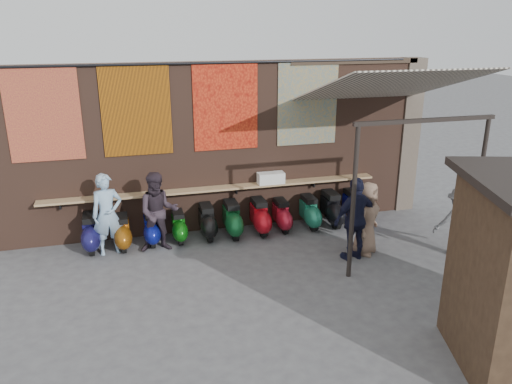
# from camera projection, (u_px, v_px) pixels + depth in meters

# --- Properties ---
(ground) EXTENTS (70.00, 70.00, 0.00)m
(ground) POSITION_uv_depth(u_px,v_px,m) (240.00, 275.00, 10.03)
(ground) COLOR #474749
(ground) RESTS_ON ground
(brick_wall) EXTENTS (10.00, 0.40, 4.00)m
(brick_wall) POSITION_uv_depth(u_px,v_px,m) (212.00, 148.00, 11.86)
(brick_wall) COLOR brown
(brick_wall) RESTS_ON ground
(pier_right) EXTENTS (0.50, 0.50, 4.00)m
(pier_right) POSITION_uv_depth(u_px,v_px,m) (406.00, 136.00, 13.16)
(pier_right) COLOR #4C4238
(pier_right) RESTS_ON ground
(eating_counter) EXTENTS (8.00, 0.32, 0.05)m
(eating_counter) POSITION_uv_depth(u_px,v_px,m) (216.00, 189.00, 11.81)
(eating_counter) COLOR #9E7A51
(eating_counter) RESTS_ON brick_wall
(shelf_box) EXTENTS (0.64, 0.28, 0.27)m
(shelf_box) POSITION_uv_depth(u_px,v_px,m) (271.00, 178.00, 12.07)
(shelf_box) COLOR white
(shelf_box) RESTS_ON eating_counter
(tapestry_redgold) EXTENTS (1.50, 0.02, 2.00)m
(tapestry_redgold) POSITION_uv_depth(u_px,v_px,m) (44.00, 115.00, 10.44)
(tapestry_redgold) COLOR maroon
(tapestry_redgold) RESTS_ON brick_wall
(tapestry_sun) EXTENTS (1.50, 0.02, 2.00)m
(tapestry_sun) POSITION_uv_depth(u_px,v_px,m) (136.00, 111.00, 10.91)
(tapestry_sun) COLOR orange
(tapestry_sun) RESTS_ON brick_wall
(tapestry_orange) EXTENTS (1.50, 0.02, 2.00)m
(tapestry_orange) POSITION_uv_depth(u_px,v_px,m) (226.00, 107.00, 11.41)
(tapestry_orange) COLOR red
(tapestry_orange) RESTS_ON brick_wall
(tapestry_multi) EXTENTS (1.50, 0.02, 2.00)m
(tapestry_multi) POSITION_uv_depth(u_px,v_px,m) (308.00, 103.00, 11.91)
(tapestry_multi) COLOR #26618E
(tapestry_multi) RESTS_ON brick_wall
(hang_rail) EXTENTS (9.50, 0.06, 0.06)m
(hang_rail) POSITION_uv_depth(u_px,v_px,m) (212.00, 63.00, 11.01)
(hang_rail) COLOR black
(hang_rail) RESTS_ON brick_wall
(scooter_stool_0) EXTENTS (0.39, 0.86, 0.82)m
(scooter_stool_0) POSITION_uv_depth(u_px,v_px,m) (91.00, 233.00, 11.02)
(scooter_stool_0) COLOR #16134A
(scooter_stool_0) RESTS_ON ground
(scooter_stool_1) EXTENTS (0.36, 0.79, 0.75)m
(scooter_stool_1) POSITION_uv_depth(u_px,v_px,m) (123.00, 233.00, 11.14)
(scooter_stool_1) COLOR #7E430B
(scooter_stool_1) RESTS_ON ground
(scooter_stool_2) EXTENTS (0.35, 0.79, 0.75)m
(scooter_stool_2) POSITION_uv_depth(u_px,v_px,m) (151.00, 228.00, 11.38)
(scooter_stool_2) COLOR navy
(scooter_stool_2) RESTS_ON ground
(scooter_stool_3) EXTENTS (0.33, 0.74, 0.70)m
(scooter_stool_3) POSITION_uv_depth(u_px,v_px,m) (179.00, 227.00, 11.53)
(scooter_stool_3) COLOR #0B520D
(scooter_stool_3) RESTS_ON ground
(scooter_stool_4) EXTENTS (0.37, 0.83, 0.79)m
(scooter_stool_4) POSITION_uv_depth(u_px,v_px,m) (207.00, 222.00, 11.69)
(scooter_stool_4) COLOR black
(scooter_stool_4) RESTS_ON ground
(scooter_stool_5) EXTENTS (0.39, 0.87, 0.83)m
(scooter_stool_5) POSITION_uv_depth(u_px,v_px,m) (232.00, 219.00, 11.78)
(scooter_stool_5) COLOR #105025
(scooter_stool_5) RESTS_ON ground
(scooter_stool_6) EXTENTS (0.39, 0.87, 0.82)m
(scooter_stool_6) POSITION_uv_depth(u_px,v_px,m) (260.00, 217.00, 11.96)
(scooter_stool_6) COLOR #B70E19
(scooter_stool_6) RESTS_ON ground
(scooter_stool_7) EXTENTS (0.35, 0.78, 0.74)m
(scooter_stool_7) POSITION_uv_depth(u_px,v_px,m) (282.00, 215.00, 12.16)
(scooter_stool_7) COLOR maroon
(scooter_stool_7) RESTS_ON ground
(scooter_stool_8) EXTENTS (0.37, 0.82, 0.78)m
(scooter_stool_8) POSITION_uv_depth(u_px,v_px,m) (310.00, 212.00, 12.29)
(scooter_stool_8) COLOR #1C7153
(scooter_stool_8) RESTS_ON ground
(scooter_stool_9) EXTENTS (0.40, 0.89, 0.84)m
(scooter_stool_9) POSITION_uv_depth(u_px,v_px,m) (332.00, 209.00, 12.42)
(scooter_stool_9) COLOR black
(scooter_stool_9) RESTS_ON ground
(scooter_stool_10) EXTENTS (0.39, 0.86, 0.81)m
(scooter_stool_10) POSITION_uv_depth(u_px,v_px,m) (354.00, 207.00, 12.62)
(scooter_stool_10) COLOR #0D1193
(scooter_stool_10) RESTS_ON ground
(diner_left) EXTENTS (0.73, 0.56, 1.81)m
(diner_left) POSITION_uv_depth(u_px,v_px,m) (107.00, 214.00, 10.75)
(diner_left) COLOR #8DB1CE
(diner_left) RESTS_ON ground
(diner_right) EXTENTS (0.90, 0.71, 1.80)m
(diner_right) POSITION_uv_depth(u_px,v_px,m) (159.00, 212.00, 10.88)
(diner_right) COLOR #2F242D
(diner_right) RESTS_ON ground
(shopper_navy) EXTENTS (1.14, 0.66, 1.82)m
(shopper_navy) POSITION_uv_depth(u_px,v_px,m) (356.00, 219.00, 10.46)
(shopper_navy) COLOR black
(shopper_navy) RESTS_ON ground
(shopper_grey) EXTENTS (1.10, 0.82, 1.51)m
(shopper_grey) POSITION_uv_depth(u_px,v_px,m) (457.00, 222.00, 10.75)
(shopper_grey) COLOR #5D5F62
(shopper_grey) RESTS_ON ground
(shopper_tan) EXTENTS (0.94, 0.93, 1.63)m
(shopper_tan) POSITION_uv_depth(u_px,v_px,m) (367.00, 218.00, 10.77)
(shopper_tan) COLOR #826653
(shopper_tan) RESTS_ON ground
(awning_canvas) EXTENTS (3.20, 3.28, 0.97)m
(awning_canvas) POSITION_uv_depth(u_px,v_px,m) (388.00, 86.00, 10.59)
(awning_canvas) COLOR beige
(awning_canvas) RESTS_ON brick_wall
(awning_ledger) EXTENTS (3.30, 0.08, 0.12)m
(awning_ledger) POSITION_uv_depth(u_px,v_px,m) (356.00, 61.00, 11.92)
(awning_ledger) COLOR #33261C
(awning_ledger) RESTS_ON brick_wall
(awning_header) EXTENTS (3.00, 0.08, 0.08)m
(awning_header) POSITION_uv_depth(u_px,v_px,m) (426.00, 120.00, 9.37)
(awning_header) COLOR black
(awning_header) RESTS_ON awning_post_left
(awning_post_left) EXTENTS (0.09, 0.09, 3.10)m
(awning_post_left) POSITION_uv_depth(u_px,v_px,m) (353.00, 203.00, 9.51)
(awning_post_left) COLOR black
(awning_post_left) RESTS_ON ground
(awning_post_right) EXTENTS (0.09, 0.09, 3.10)m
(awning_post_right) POSITION_uv_depth(u_px,v_px,m) (478.00, 191.00, 10.21)
(awning_post_right) COLOR black
(awning_post_right) RESTS_ON ground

